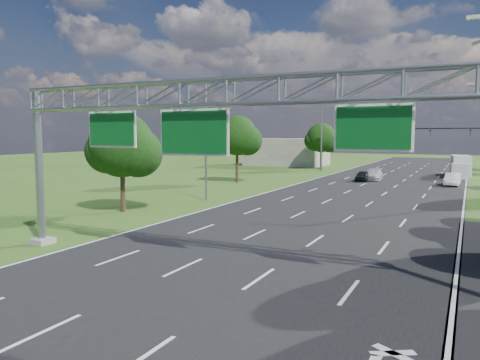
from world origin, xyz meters
The scene contains 14 objects.
ground centered at (0.00, 30.00, 0.00)m, with size 220.00×220.00×0.00m, color #2F5218.
road centered at (0.00, 30.00, 0.00)m, with size 18.00×180.00×0.02m, color black.
sign_gantry centered at (0.33, 12.00, 6.89)m, with size 23.50×1.00×9.56m.
traffic_signal centered at (7.48, 65.00, 5.17)m, with size 12.21×0.24×7.00m.
streetlight_l_near centered at (-11.30, 30.00, 5.58)m, with size 2.97×0.22×10.16m.
streetlight_l_far centered at (-11.30, 65.00, 5.58)m, with size 2.97×0.22×10.16m.
tree_verge_la centered at (-13.92, 22.04, 4.76)m, with size 5.76×4.80×7.40m.
tree_verge_lb centered at (-15.92, 45.04, 5.41)m, with size 5.76×4.80×8.06m.
tree_verge_lc centered at (-12.92, 70.04, 4.98)m, with size 5.76×4.80×7.62m.
building_left centered at (-22.00, 78.00, 2.50)m, with size 14.00×10.00×5.00m, color gray.
car_queue_a centered at (-1.71, 55.39, 0.69)m, with size 1.93×4.75×1.38m, color silver.
car_queue_c centered at (-2.73, 53.26, 0.65)m, with size 1.54×3.82×1.30m, color black.
car_queue_d centered at (7.44, 52.81, 0.71)m, with size 1.51×4.32×1.42m, color white.
box_truck centered at (8.00, 64.63, 1.40)m, with size 2.80×7.90×2.92m.
Camera 1 is at (9.16, -5.15, 5.76)m, focal length 35.00 mm.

